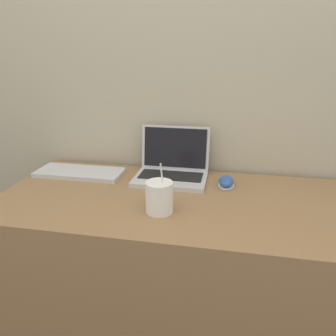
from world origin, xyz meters
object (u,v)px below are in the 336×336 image
drink_cup (159,197)px  computer_mouse (226,182)px  laptop (172,168)px  external_keyboard (80,172)px

drink_cup → computer_mouse: size_ratio=1.74×
laptop → computer_mouse: laptop is taller
external_keyboard → computer_mouse: bearing=-0.4°
laptop → external_keyboard: (-0.43, -0.04, -0.04)m
laptop → computer_mouse: bearing=-11.0°
laptop → computer_mouse: size_ratio=2.86×
drink_cup → computer_mouse: 0.37m
drink_cup → external_keyboard: 0.54m
computer_mouse → drink_cup: bearing=-128.2°
laptop → drink_cup: (0.02, -0.34, 0.01)m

